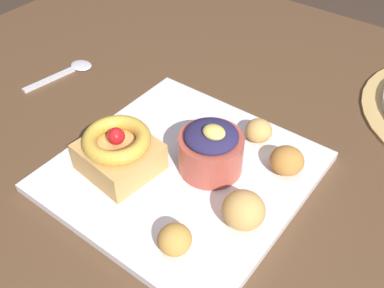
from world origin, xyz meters
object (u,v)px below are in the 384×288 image
fritter_middle (174,239)px  fritter_extra (287,161)px  front_plate (183,171)px  fritter_front (243,210)px  spoon (68,71)px  cake_slice (118,151)px  berry_ramekin (211,149)px  fritter_back (259,131)px

fritter_middle → fritter_extra: 0.18m
fritter_middle → fritter_extra: (0.04, 0.18, 0.00)m
front_plate → fritter_front: 0.12m
fritter_middle → spoon: size_ratio=0.30×
cake_slice → fritter_extra: (0.17, 0.12, -0.01)m
fritter_front → spoon: size_ratio=0.39×
fritter_front → fritter_middle: (-0.04, -0.07, -0.01)m
front_plate → spoon: (-0.31, 0.07, -0.00)m
cake_slice → fritter_middle: (0.13, -0.05, -0.01)m
fritter_front → fritter_extra: fritter_front is taller
berry_ramekin → fritter_back: 0.09m
fritter_front → fritter_extra: bearing=90.0°
fritter_front → fritter_extra: (0.00, 0.10, -0.00)m
cake_slice → berry_ramekin: bearing=37.5°
fritter_extra → berry_ramekin: bearing=-146.4°
cake_slice → fritter_front: 0.17m
berry_ramekin → fritter_extra: 0.10m
fritter_front → berry_ramekin: bearing=148.1°
cake_slice → fritter_middle: bearing=-22.2°
fritter_front → spoon: 0.43m
fritter_middle → front_plate: bearing=123.6°
fritter_middle → fritter_extra: fritter_extra is taller
berry_ramekin → fritter_front: 0.10m
fritter_back → front_plate: bearing=-114.3°
berry_ramekin → fritter_front: berry_ramekin is taller
front_plate → fritter_extra: fritter_extra is taller
fritter_back → spoon: bearing=-174.3°
fritter_back → fritter_extra: (0.06, -0.03, 0.00)m
front_plate → fritter_middle: fritter_middle is taller
berry_ramekin → front_plate: bearing=-140.5°
berry_ramekin → fritter_middle: berry_ramekin is taller
cake_slice → fritter_back: size_ratio=2.65×
fritter_back → fritter_middle: bearing=-84.7°
cake_slice → fritter_middle: 0.14m
front_plate → fritter_front: size_ratio=6.02×
front_plate → fritter_front: fritter_front is taller
berry_ramekin → cake_slice: bearing=-142.5°
cake_slice → fritter_back: (0.11, 0.16, -0.01)m
cake_slice → spoon: (-0.24, 0.12, -0.04)m
spoon → front_plate: bearing=-94.3°
fritter_middle → spoon: fritter_middle is taller
front_plate → fritter_back: (0.05, 0.11, 0.02)m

